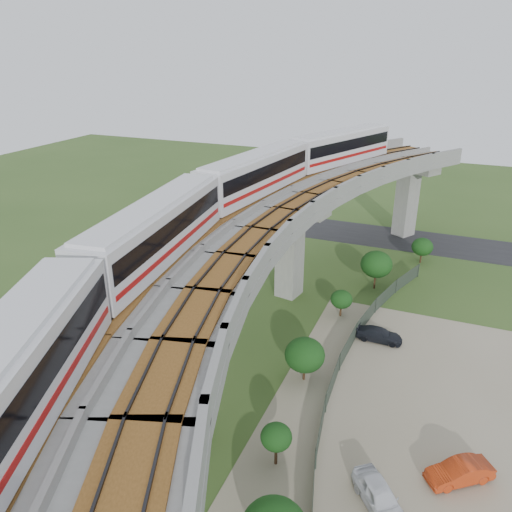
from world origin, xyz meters
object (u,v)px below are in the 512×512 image
(metro_train, at_px, (236,203))
(car_white, at_px, (380,497))
(car_red, at_px, (460,472))
(car_dark, at_px, (379,334))

(metro_train, height_order, car_white, metro_train)
(car_white, xyz_separation_m, car_red, (3.84, 3.43, -0.06))
(car_white, distance_m, car_red, 5.14)
(car_white, bearing_deg, car_red, 3.96)
(car_dark, bearing_deg, metro_train, 119.01)
(metro_train, xyz_separation_m, car_white, (12.88, -10.61, -11.58))
(car_red, bearing_deg, car_white, -85.11)
(car_red, bearing_deg, metro_train, -150.14)
(metro_train, xyz_separation_m, car_dark, (10.14, 5.68, -11.72))
(metro_train, height_order, car_red, metro_train)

